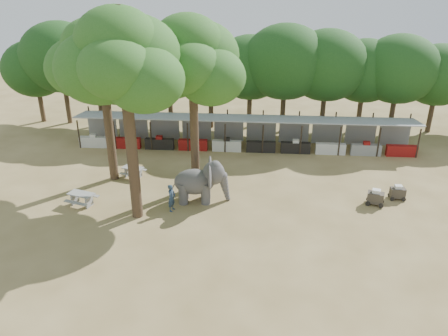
# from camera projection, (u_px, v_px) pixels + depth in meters

# --- Properties ---
(ground) EXTENTS (100.00, 100.00, 0.00)m
(ground) POSITION_uv_depth(u_px,v_px,m) (235.00, 238.00, 24.16)
(ground) COLOR brown
(ground) RESTS_ON ground
(vendor_stalls) EXTENTS (28.00, 2.99, 2.80)m
(vendor_stalls) POSITION_uv_depth(u_px,v_px,m) (244.00, 134.00, 36.26)
(vendor_stalls) COLOR gray
(vendor_stalls) RESTS_ON ground
(yard_tree_left) EXTENTS (7.10, 6.90, 11.02)m
(yard_tree_left) POSITION_uv_depth(u_px,v_px,m) (101.00, 62.00, 27.99)
(yard_tree_left) COLOR #332316
(yard_tree_left) RESTS_ON ground
(yard_tree_center) EXTENTS (7.10, 6.90, 12.04)m
(yard_tree_center) POSITION_uv_depth(u_px,v_px,m) (122.00, 61.00, 22.82)
(yard_tree_center) COLOR #332316
(yard_tree_center) RESTS_ON ground
(yard_tree_back) EXTENTS (7.10, 6.90, 11.36)m
(yard_tree_back) POSITION_uv_depth(u_px,v_px,m) (191.00, 61.00, 26.51)
(yard_tree_back) COLOR #332316
(yard_tree_back) RESTS_ON ground
(backdrop_trees) EXTENTS (46.46, 5.95, 8.33)m
(backdrop_trees) POSITION_uv_depth(u_px,v_px,m) (247.00, 69.00, 39.18)
(backdrop_trees) COLOR #332316
(backdrop_trees) RESTS_ON ground
(elephant) EXTENTS (3.66, 2.78, 2.77)m
(elephant) POSITION_uv_depth(u_px,v_px,m) (201.00, 181.00, 27.61)
(elephant) COLOR #434040
(elephant) RESTS_ON ground
(handler) EXTENTS (0.59, 0.72, 1.75)m
(handler) POSITION_uv_depth(u_px,v_px,m) (172.00, 198.00, 26.65)
(handler) COLOR #26384C
(handler) RESTS_ON ground
(picnic_table_near) EXTENTS (2.00, 1.90, 0.82)m
(picnic_table_near) POSITION_uv_depth(u_px,v_px,m) (82.00, 197.00, 27.41)
(picnic_table_near) COLOR gray
(picnic_table_near) RESTS_ON ground
(picnic_table_far) EXTENTS (1.79, 1.68, 0.74)m
(picnic_table_far) POSITION_uv_depth(u_px,v_px,m) (133.00, 171.00, 31.23)
(picnic_table_far) COLOR gray
(picnic_table_far) RESTS_ON ground
(cart_front) EXTENTS (1.25, 1.00, 1.07)m
(cart_front) POSITION_uv_depth(u_px,v_px,m) (375.00, 197.00, 27.45)
(cart_front) COLOR #312A21
(cart_front) RESTS_ON ground
(cart_back) EXTENTS (1.01, 0.67, 0.98)m
(cart_back) POSITION_uv_depth(u_px,v_px,m) (398.00, 192.00, 28.15)
(cart_back) COLOR #312A21
(cart_back) RESTS_ON ground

